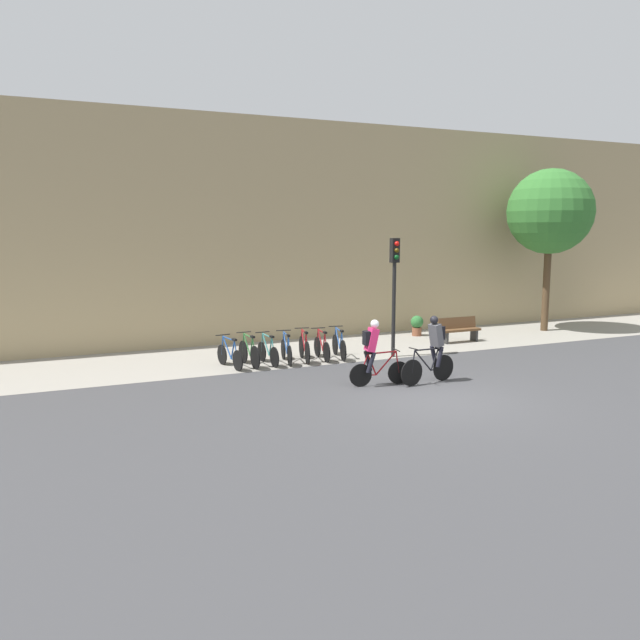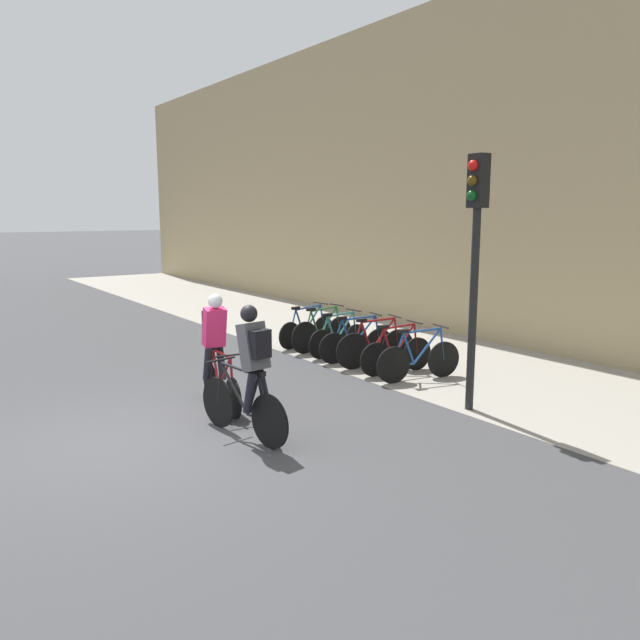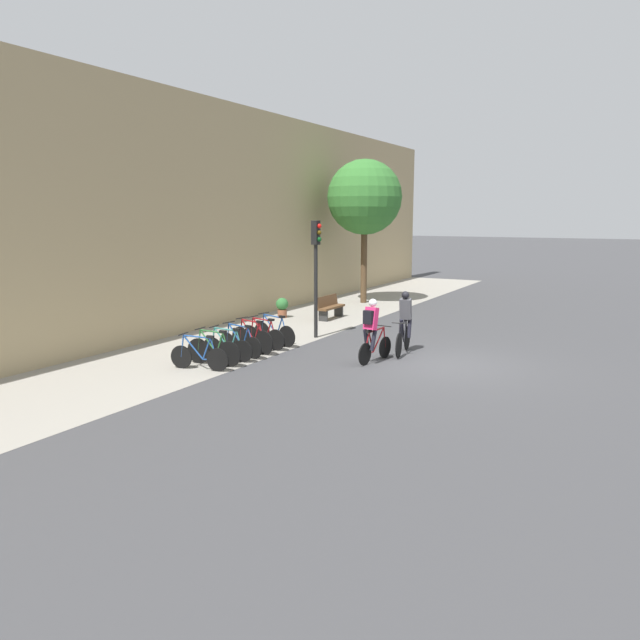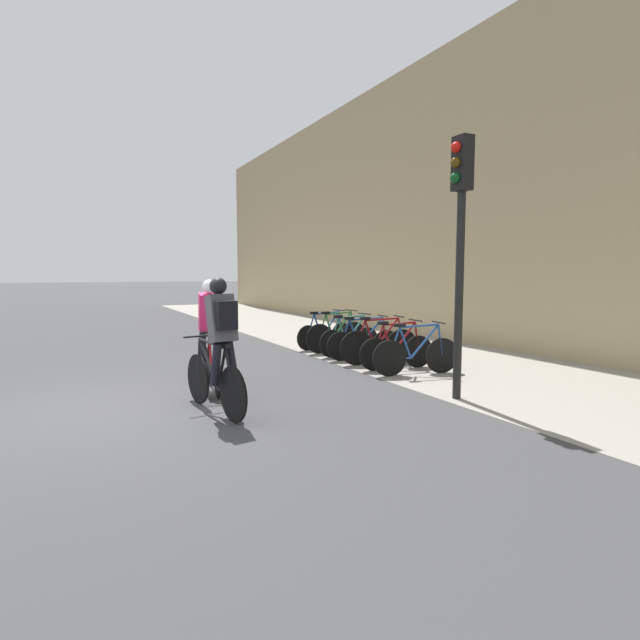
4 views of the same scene
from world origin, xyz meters
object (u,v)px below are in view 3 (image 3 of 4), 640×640
Objects in this scene: cyclist_pink at (372,328)px; parked_bike_2 at (227,347)px; parked_bike_6 at (274,332)px; parked_bike_1 at (214,350)px; parked_bike_3 at (240,343)px; parked_bike_0 at (199,356)px; parked_bike_5 at (264,336)px; parked_bike_4 at (252,339)px; potted_plant at (282,307)px; bench at (330,307)px; traffic_light_pole at (316,258)px; cyclist_grey at (405,320)px.

cyclist_pink reaches higher than parked_bike_2.
cyclist_pink is 3.68m from parked_bike_6.
parked_bike_3 is at bearing -0.09° from parked_bike_1.
parked_bike_1 is at bearing 0.21° from parked_bike_0.
parked_bike_5 reaches higher than parked_bike_0.
parked_bike_4 is 0.99× the size of parked_bike_6.
parked_bike_1 is 7.89m from potted_plant.
parked_bike_5 is 5.69m from potted_plant.
bench is at bearing 5.95° from parked_bike_2.
parked_bike_6 is (0.72, 3.57, -0.55)m from cyclist_pink.
bench is (6.35, 0.78, 0.06)m from parked_bike_4.
traffic_light_pole is at bearing -13.79° from parked_bike_5.
parked_bike_6 is (1.78, 0.00, 0.01)m from parked_bike_3.
parked_bike_3 is 1.78m from parked_bike_6.
parked_bike_2 is 1.78m from parked_bike_5.
cyclist_grey is 4.20m from parked_bike_5.
potted_plant is (2.85, 3.08, -2.17)m from traffic_light_pole.
parked_bike_4 is at bearing 179.93° from parked_bike_5.
parked_bike_4 is at bearing 0.06° from parked_bike_2.
parked_bike_4 is at bearing 0.06° from parked_bike_0.
parked_bike_2 is at bearing -159.77° from potted_plant.
bench is (7.54, 0.79, 0.09)m from parked_bike_2.
cyclist_grey is at bearing -119.24° from potted_plant.
parked_bike_1 is 0.98× the size of parked_bike_6.
parked_bike_3 is at bearing -179.94° from parked_bike_5.
parked_bike_2 is 0.59m from parked_bike_3.
parked_bike_2 is at bearing 114.83° from cyclist_pink.
parked_bike_4 reaches higher than bench.
potted_plant is at bearing 47.25° from traffic_light_pole.
traffic_light_pole is at bearing -132.75° from potted_plant.
parked_bike_4 is at bearing 0.19° from parked_bike_3.
parked_bike_5 reaches higher than parked_bike_2.
cyclist_pink reaches higher than bench.
parked_bike_1 reaches higher than parked_bike_2.
cyclist_grey is 4.02m from parked_bike_6.
bench is 1.87m from potted_plant.
bench is at bearing 5.51° from parked_bike_1.
traffic_light_pole is at bearing 51.85° from cyclist_pink.
parked_bike_1 is (-2.25, 3.57, -0.54)m from cyclist_pink.
parked_bike_6 is (0.59, -0.00, 0.01)m from parked_bike_5.
parked_bike_1 reaches higher than parked_bike_0.
parked_bike_3 is 1.19m from parked_bike_5.
bench reaches higher than potted_plant.
cyclist_grey reaches higher than cyclist_pink.
parked_bike_0 is 1.03× the size of parked_bike_2.
parked_bike_4 is at bearing 169.00° from traffic_light_pole.
traffic_light_pole reaches higher than potted_plant.
parked_bike_0 is at bearing -179.97° from parked_bike_5.
potted_plant is (8.06, 2.54, 0.06)m from parked_bike_0.
bench is (8.72, 0.79, 0.09)m from parked_bike_0.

